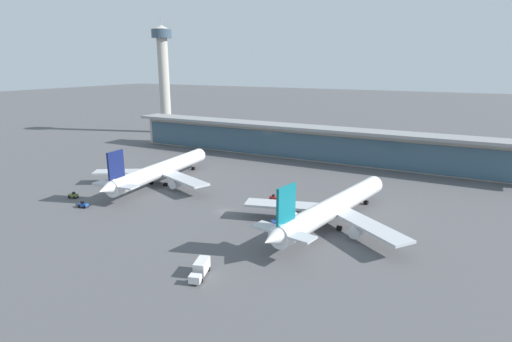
% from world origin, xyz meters
% --- Properties ---
extents(ground_plane, '(1200.00, 1200.00, 0.00)m').
position_xyz_m(ground_plane, '(0.00, 0.00, 0.00)').
color(ground_plane, '#515154').
extents(airliner_left_stand, '(47.11, 61.49, 16.36)m').
position_xyz_m(airliner_left_stand, '(-34.88, 12.84, 5.15)').
color(airliner_left_stand, white).
rests_on(airliner_left_stand, ground).
extents(airliner_centre_stand, '(46.48, 61.17, 16.36)m').
position_xyz_m(airliner_centre_stand, '(31.33, 3.74, 5.15)').
color(airliner_centre_stand, white).
rests_on(airliner_centre_stand, ground).
extents(service_truck_near_nose_blue, '(3.20, 3.25, 2.05)m').
position_xyz_m(service_truck_near_nose_blue, '(18.04, -2.44, 0.87)').
color(service_truck_near_nose_blue, '#234C9E').
rests_on(service_truck_near_nose_blue, ground).
extents(service_truck_under_wing_olive, '(3.15, 2.25, 2.05)m').
position_xyz_m(service_truck_under_wing_olive, '(-49.34, -12.56, 0.87)').
color(service_truck_under_wing_olive, olive).
rests_on(service_truck_under_wing_olive, ground).
extents(service_truck_mid_apron_red, '(2.95, 1.86, 2.05)m').
position_xyz_m(service_truck_mid_apron_red, '(8.99, 15.24, 0.87)').
color(service_truck_mid_apron_red, '#B21E1E').
rests_on(service_truck_mid_apron_red, ground).
extents(service_truck_by_tail_blue, '(3.14, 2.23, 2.05)m').
position_xyz_m(service_truck_by_tail_blue, '(-39.01, -17.29, 0.87)').
color(service_truck_by_tail_blue, '#234C9E').
rests_on(service_truck_by_tail_blue, ground).
extents(service_truck_on_taxiway_white, '(4.32, 7.65, 3.10)m').
position_xyz_m(service_truck_on_taxiway_white, '(15.94, -34.30, 1.69)').
color(service_truck_on_taxiway_white, silver).
rests_on(service_truck_on_taxiway_white, ground).
extents(terminal_building, '(187.67, 12.80, 15.20)m').
position_xyz_m(terminal_building, '(0.00, 74.80, 7.87)').
color(terminal_building, '#B2ADA3').
rests_on(terminal_building, ground).
extents(control_tower, '(12.00, 12.00, 69.17)m').
position_xyz_m(control_tower, '(-108.59, 104.34, 37.76)').
color(control_tower, '#B2ADA3').
rests_on(control_tower, ground).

